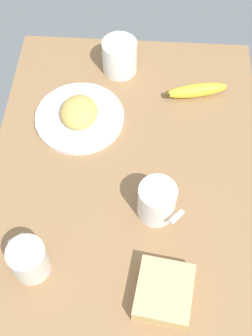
{
  "coord_description": "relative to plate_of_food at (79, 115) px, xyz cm",
  "views": [
    {
      "loc": [
        -53.2,
        -3.36,
        90.36
      ],
      "look_at": [
        0.0,
        0.0,
        5.0
      ],
      "focal_mm": 47.53,
      "sensor_mm": 36.0,
      "label": 1
    }
  ],
  "objects": [
    {
      "name": "sandwich_main",
      "position": [
        -43.21,
        -21.79,
        0.6
      ],
      "size": [
        13.28,
        12.26,
        4.4
      ],
      "color": "#DBB77A",
      "rests_on": "tabletop"
    },
    {
      "name": "coffee_mug_milky",
      "position": [
        17.8,
        -8.86,
        3.16
      ],
      "size": [
        11.6,
        9.16,
        9.26
      ],
      "color": "white",
      "rests_on": "tabletop"
    },
    {
      "name": "tabletop",
      "position": [
        -15.71,
        -12.65,
        -2.6
      ],
      "size": [
        90.0,
        64.0,
        2.0
      ],
      "primitive_type": "cube",
      "color": "#936D47",
      "rests_on": "ground"
    },
    {
      "name": "coffee_mug_spare",
      "position": [
        -24.71,
        -19.8,
        3.24
      ],
      "size": [
        9.48,
        9.86,
        9.41
      ],
      "color": "white",
      "rests_on": "tabletop"
    },
    {
      "name": "banana",
      "position": [
        9.79,
        -29.32,
        0.14
      ],
      "size": [
        7.13,
        16.56,
        3.5
      ],
      "color": "yellow",
      "rests_on": "tabletop"
    },
    {
      "name": "coffee_mug_black",
      "position": [
        -39.14,
        5.12,
        2.87
      ],
      "size": [
        9.4,
        8.77,
        8.68
      ],
      "color": "silver",
      "rests_on": "tabletop"
    },
    {
      "name": "plate_of_food",
      "position": [
        0.0,
        0.0,
        0.0
      ],
      "size": [
        22.34,
        22.34,
        5.9
      ],
      "color": "white",
      "rests_on": "tabletop"
    }
  ]
}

